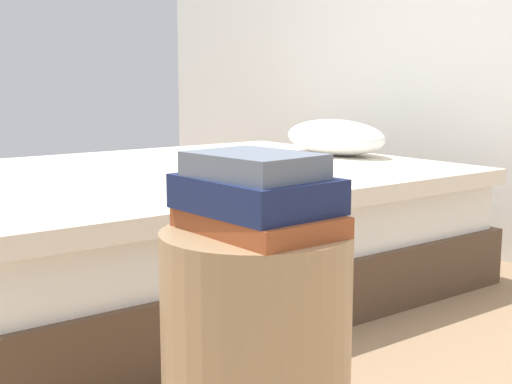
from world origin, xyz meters
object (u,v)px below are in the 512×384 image
book_rust (256,222)px  side_table (256,370)px  book_navy (257,194)px  bed (187,226)px  book_slate (254,165)px

book_rust → side_table: bearing=147.3°
book_rust → book_navy: bearing=116.6°
bed → book_navy: (1.32, -0.67, 0.37)m
bed → book_navy: size_ratio=7.38×
book_rust → book_navy: (-0.00, 0.00, 0.05)m
book_navy → book_rust: bearing=-65.4°
bed → side_table: bed is taller
bed → side_table: 1.48m
book_rust → book_slate: bearing=-85.8°
side_table → book_navy: (0.00, 0.00, 0.33)m
book_rust → book_slate: size_ratio=1.31×
side_table → book_rust: bearing=-32.3°
book_rust → book_slate: book_slate is taller
book_rust → book_slate: 0.10m
book_navy → book_slate: bearing=-77.6°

